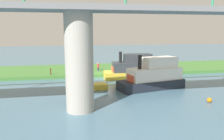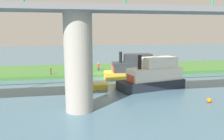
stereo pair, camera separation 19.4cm
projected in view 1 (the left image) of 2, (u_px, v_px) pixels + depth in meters
The scene contains 10 objects.
ground_plane at pixel (106, 77), 37.16m from camera, with size 160.00×160.00×0.00m, color #476B7F.
grassy_bank at pixel (100, 69), 42.93m from camera, with size 80.00×12.00×0.50m, color #427533.
bridge_pylon at pixel (79, 63), 20.94m from camera, with size 2.57×2.57×9.06m, color #9E998E.
bridge_span at pixel (78, 5), 20.10m from camera, with size 66.98×4.30×3.25m.
person_on_bank at pixel (98, 67), 40.17m from camera, with size 0.51×0.51×1.39m.
mooring_post at pixel (51, 71), 36.49m from camera, with size 0.20×0.20×1.04m, color brown.
pontoon_yellow at pixel (153, 76), 29.70m from camera, with size 9.07×4.71×4.42m.
motorboat_red at pixel (133, 68), 35.98m from camera, with size 8.32×3.03×4.21m.
riverboat_paddlewheel at pixel (88, 85), 29.31m from camera, with size 4.54×1.74×1.50m.
marker_buoy at pixel (209, 100), 24.10m from camera, with size 0.50×0.50×0.50m, color orange.
Camera 1 is at (5.92, 35.96, 7.42)m, focal length 37.11 mm.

